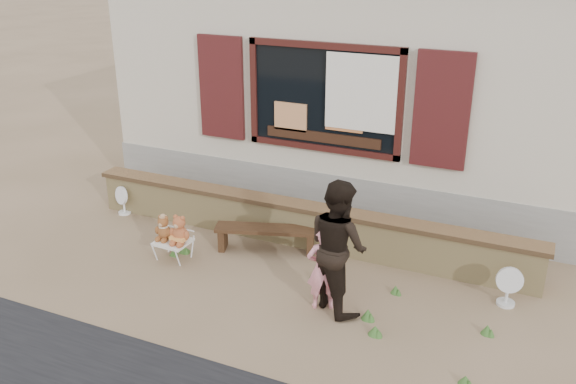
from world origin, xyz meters
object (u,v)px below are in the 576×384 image
at_px(bench, 266,234).
at_px(adult, 338,246).
at_px(teddy_bear_right, 180,229).
at_px(child, 323,269).
at_px(teddy_bear_left, 164,227).
at_px(folding_chair, 173,242).

xyz_separation_m(bench, adult, (1.46, -0.98, 0.57)).
relative_size(teddy_bear_right, child, 0.40).
height_order(teddy_bear_left, teddy_bear_right, teddy_bear_right).
relative_size(bench, adult, 0.90).
bearing_deg(teddy_bear_right, folding_chair, -180.00).
bearing_deg(bench, folding_chair, -163.29).
bearing_deg(folding_chair, teddy_bear_right, 0.00).
relative_size(bench, child, 1.39).
xyz_separation_m(bench, teddy_bear_left, (-1.26, -0.77, 0.20)).
bearing_deg(folding_chair, child, -5.45).
xyz_separation_m(folding_chair, adult, (2.58, -0.21, 0.59)).
bearing_deg(bench, teddy_bear_right, -159.51).
bearing_deg(teddy_bear_right, bench, 39.99).
bearing_deg(child, bench, -66.17).
relative_size(bench, teddy_bear_left, 4.05).
bearing_deg(teddy_bear_left, bench, 32.99).
xyz_separation_m(folding_chair, child, (2.43, -0.30, 0.29)).
bearing_deg(teddy_bear_right, teddy_bear_left, -180.00).
height_order(bench, teddy_bear_right, teddy_bear_right).
relative_size(child, adult, 0.65).
xyz_separation_m(bench, teddy_bear_right, (-0.98, -0.78, 0.23)).
distance_m(folding_chair, teddy_bear_left, 0.26).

